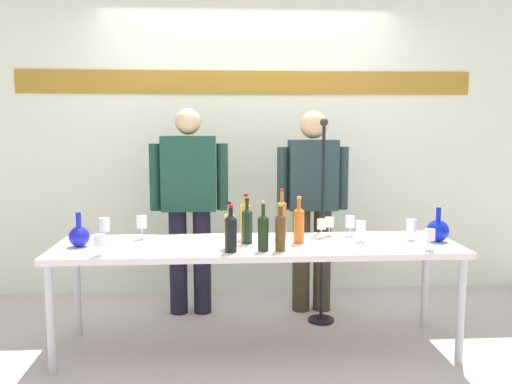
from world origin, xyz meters
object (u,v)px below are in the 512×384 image
object	(u,v)px
wine_bottle_2	(263,231)
presenter_right	(312,199)
wine_bottle_0	(280,230)
wine_glass_right_3	(361,227)
wine_bottle_3	(231,232)
wine_bottle_4	(282,217)
wine_glass_left_2	(142,222)
wine_glass_right_5	(411,226)
wine_bottle_6	(247,224)
wine_bottle_5	(229,228)
wine_glass_right_0	(322,225)
wine_bottle_1	(299,223)
wine_glass_right_4	(350,222)
display_table	(257,251)
wine_bottle_7	(246,219)
wine_glass_right_2	(329,223)
microphone_stand	(322,255)
wine_glass_left_0	(105,225)
presenter_left	(189,198)
wine_glass_right_1	(430,235)
decanter_blue_right	(438,230)
decanter_blue_left	(79,236)
wine_glass_left_1	(99,241)

from	to	relation	value
wine_bottle_2	presenter_right	bearing A→B (deg)	63.40
presenter_right	wine_bottle_0	size ratio (longest dim) A/B	5.41
wine_glass_right_3	wine_bottle_3	bearing A→B (deg)	-165.28
wine_bottle_4	wine_glass_left_2	size ratio (longest dim) A/B	2.09
wine_bottle_3	wine_glass_right_5	bearing A→B (deg)	12.14
wine_bottle_2	wine_bottle_6	bearing A→B (deg)	112.19
wine_bottle_5	wine_glass_right_0	xyz separation A→B (m)	(0.64, 0.25, -0.03)
presenter_right	wine_bottle_0	xyz separation A→B (m)	(-0.36, -0.94, -0.06)
wine_bottle_1	wine_glass_right_4	world-z (taller)	wine_bottle_1
display_table	presenter_right	distance (m)	0.91
wine_bottle_0	wine_glass_right_5	size ratio (longest dim) A/B	2.08
wine_bottle_6	wine_bottle_7	bearing A→B (deg)	91.28
wine_bottle_1	wine_bottle_6	bearing A→B (deg)	178.34
wine_bottle_1	wine_glass_right_2	size ratio (longest dim) A/B	2.34
display_table	microphone_stand	distance (m)	0.72
wine_glass_right_0	wine_glass_right_2	distance (m)	0.10
wine_bottle_4	wine_glass_right_0	size ratio (longest dim) A/B	2.52
wine_bottle_1	wine_glass_left_0	bearing A→B (deg)	174.52
wine_bottle_3	presenter_left	bearing A→B (deg)	108.01
wine_bottle_0	wine_bottle_5	xyz separation A→B (m)	(-0.32, 0.11, -0.00)
presenter_left	wine_bottle_2	size ratio (longest dim) A/B	5.22
wine_bottle_0	wine_glass_right_0	distance (m)	0.48
wine_bottle_1	wine_glass_right_1	xyz separation A→B (m)	(0.78, -0.27, -0.04)
wine_glass_left_2	wine_glass_right_3	bearing A→B (deg)	-7.54
presenter_right	wine_bottle_7	distance (m)	0.81
wine_glass_left_2	wine_glass_right_4	size ratio (longest dim) A/B	1.11
wine_bottle_0	wine_bottle_7	distance (m)	0.41
wine_bottle_4	wine_glass_right_4	bearing A→B (deg)	-2.37
wine_bottle_3	wine_glass_right_3	world-z (taller)	wine_bottle_3
wine_bottle_3	wine_bottle_6	bearing A→B (deg)	64.87
decanter_blue_right	wine_bottle_5	distance (m)	1.40
wine_glass_right_1	wine_glass_right_4	world-z (taller)	wine_glass_right_4
wine_glass_right_2	wine_bottle_6	bearing A→B (deg)	-161.48
wine_bottle_7	microphone_stand	size ratio (longest dim) A/B	0.20
wine_glass_left_0	wine_bottle_2	bearing A→B (deg)	-17.78
display_table	presenter_left	bearing A→B (deg)	123.87
display_table	wine_bottle_0	bearing A→B (deg)	-58.84
wine_glass_left_2	wine_glass_right_4	bearing A→B (deg)	-0.11
wine_glass_right_2	wine_bottle_1	bearing A→B (deg)	-139.96
display_table	wine_bottle_3	world-z (taller)	wine_bottle_3
wine_bottle_7	wine_glass_right_1	size ratio (longest dim) A/B	2.29
decanter_blue_left	microphone_stand	size ratio (longest dim) A/B	0.14
wine_glass_left_2	wine_glass_right_2	distance (m)	1.31
decanter_blue_left	wine_glass_right_1	bearing A→B (deg)	-6.49
wine_bottle_0	wine_glass_right_3	bearing A→B (deg)	21.25
decanter_blue_left	wine_bottle_5	xyz separation A→B (m)	(0.97, -0.09, 0.06)
decanter_blue_right	wine_bottle_2	xyz separation A→B (m)	(-1.19, -0.19, 0.05)
wine_glass_left_0	wine_glass_left_2	bearing A→B (deg)	17.05
wine_bottle_0	microphone_stand	world-z (taller)	microphone_stand
wine_bottle_0	wine_glass_left_1	distance (m)	1.10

